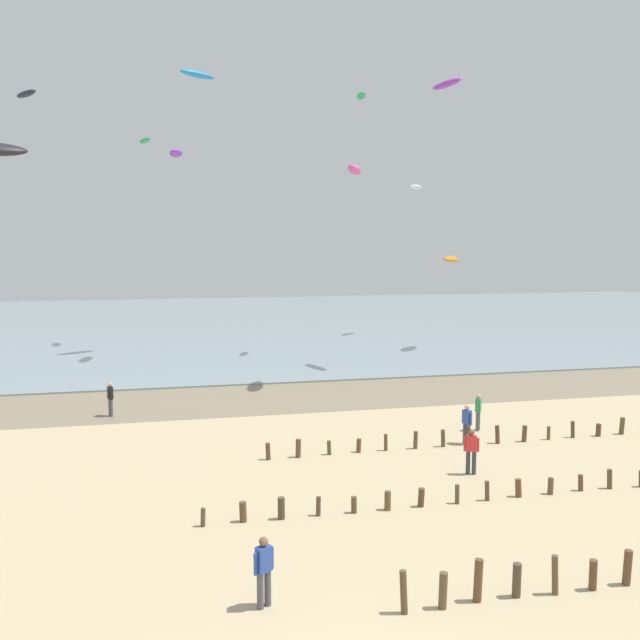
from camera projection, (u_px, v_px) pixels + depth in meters
wet_sand_strip at (236, 400)px, 37.05m from camera, size 120.00×7.56×0.01m
sea at (201, 322)px, 74.65m from camera, size 160.00×70.00×0.10m
groyne_mid at (443, 495)px, 22.02m from camera, size 16.57×0.36×0.70m
groyne_far at (477, 437)px, 28.67m from camera, size 17.64×0.35×0.79m
person_nearest_camera at (264, 570)px, 15.66m from camera, size 0.51×0.37×1.71m
person_mid_beach at (471, 450)px, 24.87m from camera, size 0.54×0.33×1.71m
person_left_flank at (467, 423)px, 28.71m from camera, size 0.33×0.54×1.71m
person_right_flank at (110, 398)px, 33.42m from camera, size 0.33×0.54×1.71m
person_far_down_beach at (478, 411)px, 30.81m from camera, size 0.39×0.47×1.71m
kite_aloft_0 at (447, 84)px, 45.17m from camera, size 1.69×3.04×0.74m
kite_aloft_2 at (26, 94)px, 52.43m from camera, size 2.45×3.00×0.73m
kite_aloft_3 at (176, 153)px, 48.70m from camera, size 1.21×2.84×0.58m
kite_aloft_4 at (354, 170)px, 39.52m from camera, size 1.56×2.78×0.73m
kite_aloft_5 at (451, 259)px, 54.42m from camera, size 2.75×3.18×0.66m
kite_aloft_6 at (145, 140)px, 56.10m from camera, size 1.33×2.58×0.61m
kite_aloft_8 at (197, 74)px, 51.39m from camera, size 3.20×2.62×0.67m
kite_aloft_9 at (361, 96)px, 50.99m from camera, size 1.37×2.26×0.55m
kite_aloft_10 at (416, 187)px, 63.17m from camera, size 2.35×2.49×0.55m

